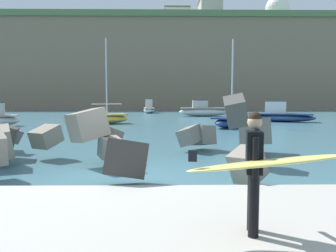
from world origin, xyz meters
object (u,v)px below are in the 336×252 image
Objects in this scene: boat_mid_centre at (103,118)px; boat_near_centre at (203,111)px; surfer_with_board at (257,165)px; boat_far_left at (280,115)px; boat_near_right at (230,121)px; boat_mid_right at (149,109)px; station_building_central at (177,21)px; radar_dome at (277,13)px; station_building_west at (210,11)px; mooring_buoy_inner at (231,125)px.

boat_near_centre is at bearing 50.33° from boat_mid_centre.
surfer_with_board is 25.36m from boat_mid_centre.
surfer_with_board is 28.84m from boat_far_left.
boat_mid_right is (-7.37, 26.82, 0.19)m from boat_near_right.
boat_mid_right is 40.89m from station_building_central.
boat_far_left is at bearing 8.94° from boat_mid_centre.
radar_dome is (31.41, 33.74, 23.24)m from boat_mid_right.
station_building_west is (15.47, 44.52, 20.88)m from boat_mid_centre.
boat_near_centre is 38.51m from station_building_west.
surfer_with_board is 0.28× the size of boat_mid_centre.
mooring_buoy_inner is at bearing -95.95° from station_building_west.
station_building_west is (-1.03, 41.93, 20.75)m from boat_far_left.
station_building_west is (5.06, 48.32, 20.89)m from boat_near_right.
surfer_with_board is 0.33× the size of station_building_central.
station_building_west is at bearing 84.05° from mooring_buoy_inner.
boat_far_left is at bearing -56.64° from boat_mid_right.
station_building_central is (8.86, 57.32, 21.68)m from boat_mid_centre.
boat_near_right is 1.02× the size of boat_far_left.
boat_near_centre is 0.95× the size of boat_far_left.
mooring_buoy_inner is at bearing -74.70° from boat_mid_right.
mooring_buoy_inner is at bearing -89.63° from boat_near_centre.
station_building_west reaches higher than boat_near_right.
boat_far_left is 59.31m from station_building_central.
surfer_with_board is 37.11m from boat_near_centre.
radar_dome reaches higher than surfer_with_board.
boat_mid_centre is at bearing -97.53° from boat_mid_right.
mooring_buoy_inner is 0.05× the size of radar_dome.
boat_near_centre reaches higher than boat_far_left.
station_building_central is at bearing 80.38° from boat_mid_right.
mooring_buoy_inner is (10.42, -3.94, -0.28)m from boat_mid_centre.
mooring_buoy_inner is (0.01, -0.15, -0.27)m from boat_near_right.
boat_mid_right is at bearing 123.36° from boat_far_left.
boat_far_left reaches higher than mooring_buoy_inner.
radar_dome is 1.21× the size of station_building_west.
mooring_buoy_inner is (3.85, 20.54, -1.06)m from surfer_with_board.
boat_mid_right is at bearing -120.03° from station_building_west.
boat_mid_centre is (-10.41, 3.79, 0.01)m from boat_near_right.
boat_far_left is at bearing 47.08° from mooring_buoy_inner.
mooring_buoy_inner is (-6.08, -6.53, -0.41)m from boat_far_left.
radar_dome reaches higher than station_building_central.
mooring_buoy_inner is (0.11, -16.37, -0.49)m from boat_near_centre.
boat_near_right reaches higher than boat_far_left.
boat_far_left is 0.87× the size of station_building_west.
station_building_central is at bearing 178.75° from radar_dome.
radar_dome reaches higher than boat_near_right.
boat_mid_right reaches higher than boat_near_centre.
mooring_buoy_inner is at bearing 79.40° from surfer_with_board.
station_building_central is (2.28, 81.80, 20.90)m from surfer_with_board.
surfer_with_board is 0.32× the size of boat_far_left.
radar_dome is 1.42× the size of station_building_central.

